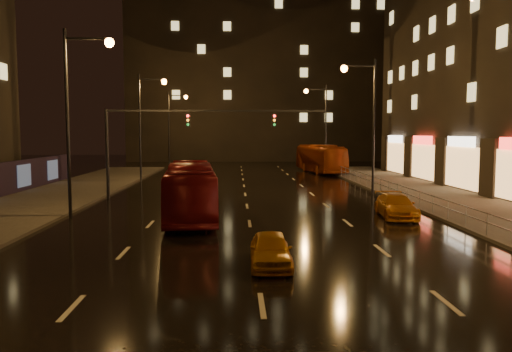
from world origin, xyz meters
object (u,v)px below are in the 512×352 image
(bus_curb, at_px, (320,159))
(taxi_far, at_px, (396,206))
(bus_red, at_px, (190,190))
(taxi_near, at_px, (271,250))

(bus_curb, bearing_deg, taxi_far, -99.49)
(bus_red, xyz_separation_m, taxi_near, (3.65, -10.10, -0.90))
(bus_red, relative_size, bus_curb, 0.92)
(bus_red, xyz_separation_m, bus_curb, (12.15, 30.07, 0.13))
(bus_red, distance_m, taxi_far, 11.19)
(bus_curb, height_order, taxi_far, bus_curb)
(bus_red, height_order, taxi_near, bus_red)
(taxi_far, bearing_deg, taxi_near, -122.85)
(taxi_near, bearing_deg, taxi_far, 53.40)
(bus_curb, relative_size, taxi_far, 2.67)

